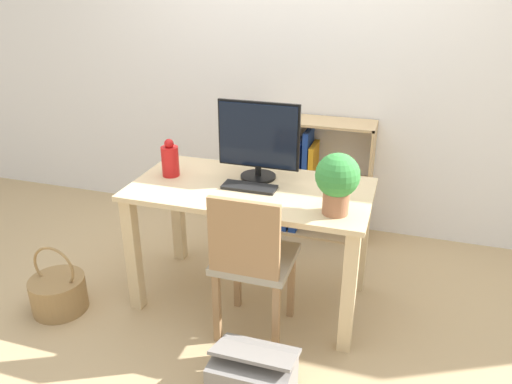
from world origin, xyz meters
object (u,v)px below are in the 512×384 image
Objects in this scene: potted_plant at (337,180)px; chair at (252,259)px; storage_box at (253,377)px; bookshelf at (300,178)px; monitor at (259,139)px; vase at (170,160)px; basket at (59,293)px; keyboard at (249,187)px.

potted_plant is 0.60m from chair.
bookshelf is at bearing 96.03° from storage_box.
bookshelf is at bearing 84.91° from monitor.
bookshelf is (-0.43, 1.14, -0.49)m from potted_plant.
bookshelf is at bearing 110.68° from potted_plant.
storage_box is at bearing -83.97° from bookshelf.
vase is (-0.50, -0.12, -0.14)m from monitor.
monitor is 1.13× the size of basket.
potted_plant is (0.50, -0.33, -0.06)m from monitor.
basket is (-1.04, -0.43, -0.63)m from keyboard.
keyboard is 1.03m from bookshelf.
vase is 0.79m from chair.
potted_plant is at bearing -33.35° from monitor.
basket is (-0.54, -0.48, -0.72)m from vase.
potted_plant is 0.36× the size of bookshelf.
potted_plant is 0.74× the size of basket.
monitor is 1.52× the size of potted_plant.
potted_plant is 0.82× the size of storage_box.
potted_plant reaches higher than bookshelf.
chair is (0.11, -0.47, -0.49)m from monitor.
vase reaches higher than basket.
chair is at bearing -29.92° from vase.
basket is at bearing -179.81° from chair.
storage_box is at bearing -113.90° from potted_plant.
chair is at bearing 6.18° from basket.
chair is 1.29m from bookshelf.
chair is 1.22m from basket.
potted_plant is 1.31m from bookshelf.
keyboard is 0.99m from storage_box.
monitor reaches higher than basket.
vase is at bearing -166.35° from monitor.
monitor reaches higher than storage_box.
vase is at bearing 134.26° from storage_box.
keyboard is 0.72× the size of basket.
basket is (-1.16, -0.13, -0.37)m from chair.
storage_box is (0.25, -0.89, -0.86)m from monitor.
storage_box is (0.75, -0.77, -0.72)m from vase.
bookshelf is (0.07, 0.98, -0.32)m from keyboard.
potted_plant is (1.00, -0.21, 0.08)m from vase.
vase reaches higher than bookshelf.
monitor is 1.26m from storage_box.
keyboard is 1.29m from basket.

